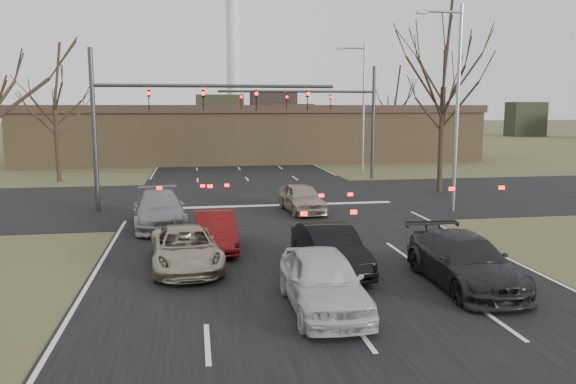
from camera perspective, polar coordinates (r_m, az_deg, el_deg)
name	(u,v)px	position (r m, az deg, el deg)	size (l,w,h in m)	color
ground	(322,281)	(17.05, 3.46, -9.05)	(360.00, 360.00, 0.00)	#4B532C
road_main	(222,145)	(76.09, -6.74, 4.75)	(14.00, 300.00, 0.02)	black
road_cross	(262,200)	(31.47, -2.66, -0.77)	(200.00, 14.00, 0.02)	black
building	(254,133)	(54.18, -3.50, 6.03)	(42.40, 10.40, 5.30)	olive
mast_arm_near	(162,109)	(28.86, -12.72, 8.26)	(12.12, 0.24, 8.00)	#383A3D
mast_arm_far	(335,109)	(40.05, 4.80, 8.43)	(11.12, 0.24, 8.00)	#383A3D
streetlight_right_near	(454,98)	(28.69, 16.54, 9.14)	(2.34, 0.25, 10.00)	gray
streetlight_right_far	(362,101)	(44.75, 7.48, 9.15)	(2.34, 0.25, 10.00)	gray
tree_right_near	(445,42)	(35.24, 15.68, 14.43)	(6.90, 6.90, 11.50)	black
tree_left_far	(53,74)	(41.93, -22.78, 10.99)	(5.70, 5.70, 9.50)	black
tree_right_far	(395,87)	(54.17, 10.85, 10.43)	(5.40, 5.40, 9.00)	black
car_silver_suv	(186,248)	(18.53, -10.35, -5.64)	(2.16, 4.67, 1.30)	#9C987E
car_white_sedan	(323,280)	(14.58, 3.59, -8.95)	(1.84, 4.57, 1.56)	silver
car_black_hatch	(330,249)	(17.92, 4.31, -5.78)	(1.52, 4.36, 1.44)	black
car_charcoal_sedan	(464,261)	(17.22, 17.48, -6.70)	(2.07, 5.10, 1.48)	black
car_grey_ahead	(160,209)	(25.01, -12.92, -1.71)	(2.15, 5.28, 1.53)	gray
car_red_ahead	(215,230)	(20.78, -7.42, -3.90)	(1.45, 4.16, 1.37)	#4D0B0B
car_silver_ahead	(302,198)	(27.69, 1.42, -0.61)	(1.67, 4.16, 1.42)	gray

